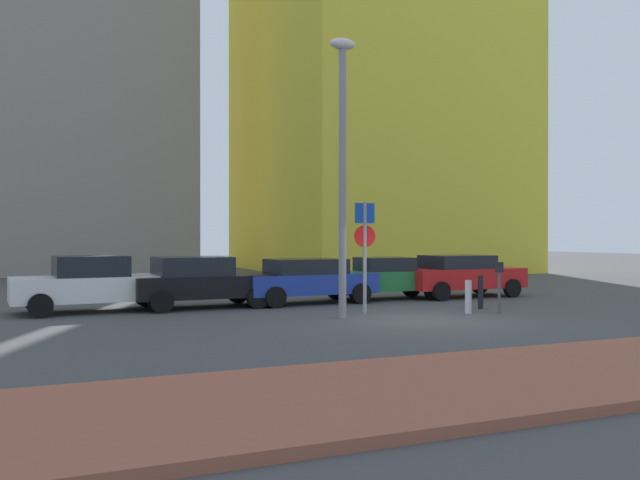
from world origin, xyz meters
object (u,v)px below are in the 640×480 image
at_px(street_lamp, 342,154).
at_px(parked_car_red, 461,275).
at_px(parking_meter, 499,280).
at_px(traffic_bollard_mid, 481,292).
at_px(parked_car_black, 200,281).
at_px(parking_sign_post, 365,243).
at_px(parked_car_blue, 307,280).
at_px(parked_car_white, 95,284).
at_px(parked_car_green, 386,277).
at_px(traffic_bollard_near, 468,297).

bearing_deg(street_lamp, parked_car_red, 30.88).
xyz_separation_m(parking_meter, traffic_bollard_mid, (0.24, 1.14, -0.42)).
bearing_deg(parked_car_black, parking_meter, -33.44).
bearing_deg(parking_sign_post, parked_car_black, 138.07).
height_order(parked_car_red, parking_sign_post, parking_sign_post).
distance_m(parked_car_black, parking_sign_post, 5.14).
height_order(parked_car_blue, parking_meter, same).
distance_m(parked_car_white, parking_sign_post, 7.61).
height_order(parked_car_white, parked_car_blue, parked_car_white).
height_order(parked_car_white, parking_meter, parked_car_white).
xyz_separation_m(parked_car_green, parking_meter, (0.73, -5.01, 0.18)).
xyz_separation_m(parked_car_blue, parking_meter, (3.74, -4.67, 0.16)).
height_order(parked_car_white, traffic_bollard_near, parked_car_white).
distance_m(parking_sign_post, parking_meter, 3.84).
relative_size(parked_car_blue, parking_meter, 3.08).
relative_size(parked_car_blue, traffic_bollard_near, 4.76).
relative_size(parked_car_black, traffic_bollard_mid, 4.24).
bearing_deg(parking_sign_post, parked_car_green, 53.32).
bearing_deg(street_lamp, traffic_bollard_mid, 4.57).
bearing_deg(parked_car_green, parked_car_red, -8.05).
distance_m(parked_car_green, traffic_bollard_mid, 3.99).
xyz_separation_m(parked_car_white, parked_car_black, (2.93, -0.16, -0.00)).
height_order(parked_car_green, parking_sign_post, parking_sign_post).
relative_size(parked_car_blue, parked_car_red, 0.97).
bearing_deg(parked_car_green, parked_car_blue, -173.70).
xyz_separation_m(parked_car_white, parked_car_green, (9.36, 0.11, -0.06)).
bearing_deg(parked_car_red, parked_car_black, 179.27).
bearing_deg(parked_car_red, traffic_bollard_mid, -117.21).
distance_m(parked_car_white, parking_meter, 11.22).
xyz_separation_m(parking_sign_post, traffic_bollard_near, (2.64, -1.05, -1.47)).
xyz_separation_m(parked_car_red, street_lamp, (-6.43, -3.85, 3.47)).
height_order(parked_car_red, traffic_bollard_near, parked_car_red).
relative_size(parking_sign_post, traffic_bollard_mid, 3.11).
height_order(parked_car_white, parked_car_green, parked_car_white).
bearing_deg(parked_car_white, traffic_bollard_mid, -19.97).
xyz_separation_m(parked_car_red, traffic_bollard_near, (-2.82, -4.29, -0.32)).
relative_size(parked_car_black, traffic_bollard_near, 4.56).
bearing_deg(parked_car_black, parked_car_green, 2.44).
xyz_separation_m(parked_car_blue, parked_car_red, (5.77, -0.06, 0.02)).
bearing_deg(traffic_bollard_mid, street_lamp, -175.43).
xyz_separation_m(parked_car_white, traffic_bollard_near, (9.30, -4.57, -0.34)).
relative_size(parked_car_green, parking_sign_post, 1.34).
bearing_deg(traffic_bollard_near, street_lamp, 173.00).
xyz_separation_m(parked_car_blue, parking_sign_post, (0.31, -3.29, 1.17)).
bearing_deg(parked_car_white, parked_car_red, -1.32).
bearing_deg(traffic_bollard_near, parked_car_green, 89.32).
relative_size(parked_car_black, parked_car_blue, 0.96).
height_order(parked_car_black, street_lamp, street_lamp).
bearing_deg(parked_car_green, parked_car_black, -177.56).
bearing_deg(parked_car_green, traffic_bollard_mid, -75.84).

